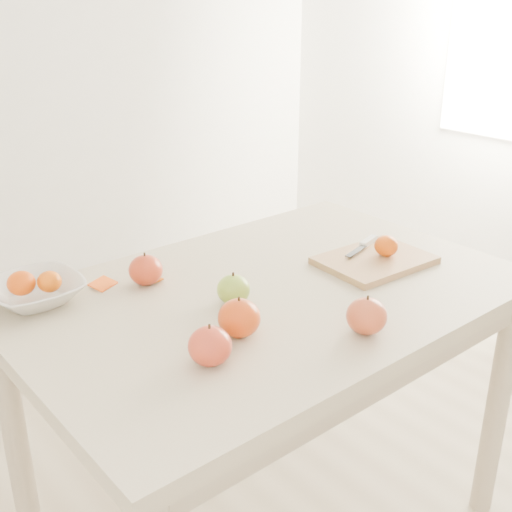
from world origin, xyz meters
TOP-DOWN VIEW (x-y plane):
  - table at (0.00, 0.00)m, footprint 1.20×0.80m
  - cutting_board at (0.31, -0.06)m, footprint 0.29×0.22m
  - board_tangerine at (0.34, -0.07)m, footprint 0.06×0.06m
  - fruit_bowl at (-0.45, 0.29)m, footprint 0.21×0.21m
  - bowl_tangerine_near at (-0.48, 0.30)m, footprint 0.06×0.06m
  - bowl_tangerine_far at (-0.42, 0.28)m, footprint 0.06×0.06m
  - orange_peel_a at (-0.30, 0.27)m, footprint 0.07×0.07m
  - orange_peel_b at (-0.19, 0.21)m, footprint 0.05×0.04m
  - paring_knife at (0.36, 0.01)m, footprint 0.17×0.07m
  - apple_green at (-0.11, -0.00)m, footprint 0.08×0.08m
  - apple_red_a at (-0.21, 0.21)m, footprint 0.08×0.08m
  - apple_red_d at (-0.30, -0.18)m, footprint 0.09×0.09m
  - apple_red_c at (0.02, -0.29)m, footprint 0.09×0.09m
  - apple_red_b at (-0.19, -0.13)m, footprint 0.09×0.09m

SIDE VIEW (x-z plane):
  - table at x=0.00m, z-range 0.28..1.03m
  - orange_peel_a at x=-0.30m, z-range 0.75..0.76m
  - orange_peel_b at x=-0.19m, z-range 0.75..0.76m
  - cutting_board at x=0.31m, z-range 0.75..0.77m
  - paring_knife at x=0.36m, z-range 0.77..0.78m
  - fruit_bowl at x=-0.45m, z-range 0.75..0.80m
  - apple_green at x=-0.11m, z-range 0.75..0.82m
  - apple_red_a at x=-0.21m, z-range 0.75..0.82m
  - apple_red_d at x=-0.30m, z-range 0.75..0.83m
  - apple_red_c at x=0.02m, z-range 0.75..0.83m
  - apple_red_b at x=-0.19m, z-range 0.75..0.83m
  - board_tangerine at x=0.34m, z-range 0.77..0.82m
  - bowl_tangerine_far at x=-0.42m, z-range 0.77..0.82m
  - bowl_tangerine_near at x=-0.48m, z-range 0.77..0.83m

